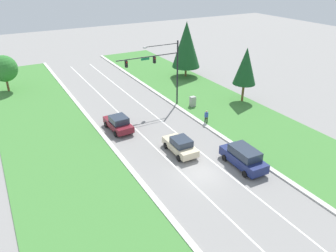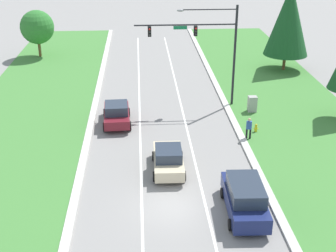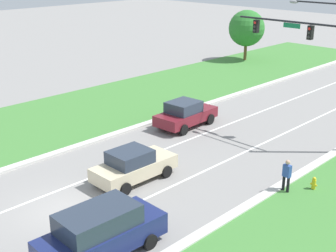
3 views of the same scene
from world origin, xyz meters
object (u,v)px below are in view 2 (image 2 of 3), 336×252
traffic_signal_mast (207,41)px  burgundy_sedan (117,113)px  oak_near_left_tree (37,27)px  pedestrian (249,128)px  navy_suv (245,198)px  utility_cabinet (252,104)px  fire_hydrant (256,128)px  champagne_sedan (168,159)px  conifer_near_right_tree (289,19)px

traffic_signal_mast → burgundy_sedan: size_ratio=1.88×
burgundy_sedan → oak_near_left_tree: size_ratio=0.84×
traffic_signal_mast → pedestrian: 8.69m
oak_near_left_tree → navy_suv: bearing=-62.5°
utility_cabinet → fire_hydrant: size_ratio=1.99×
traffic_signal_mast → champagne_sedan: traffic_signal_mast is taller
burgundy_sedan → oak_near_left_tree: (-9.60, 19.95, 2.60)m
burgundy_sedan → navy_suv: bearing=-62.3°
navy_suv → champagne_sedan: (-3.84, 4.97, -0.16)m
champagne_sedan → utility_cabinet: 12.05m
navy_suv → burgundy_sedan: bearing=122.3°
champagne_sedan → oak_near_left_tree: (-13.15, 27.64, 2.65)m
navy_suv → oak_near_left_tree: 36.85m
burgundy_sedan → oak_near_left_tree: bearing=113.1°
pedestrian → utility_cabinet: bearing=-98.7°
utility_cabinet → fire_hydrant: 4.06m
fire_hydrant → oak_near_left_tree: (-20.12, 22.27, 3.13)m
burgundy_sedan → utility_cabinet: bearing=6.0°
navy_suv → utility_cabinet: navy_suv is taller
pedestrian → oak_near_left_tree: size_ratio=0.31×
traffic_signal_mast → fire_hydrant: bearing=-62.2°
navy_suv → pedestrian: size_ratio=2.96×
navy_suv → pedestrian: 9.47m
navy_suv → fire_hydrant: 10.82m
navy_suv → fire_hydrant: (3.13, 10.34, -0.64)m
utility_cabinet → pedestrian: pedestrian is taller
traffic_signal_mast → conifer_near_right_tree: 13.70m
fire_hydrant → traffic_signal_mast: bearing=117.8°
pedestrian → conifer_near_right_tree: (7.51, 16.58, 4.42)m
conifer_near_right_tree → pedestrian: bearing=-114.4°
champagne_sedan → pedestrian: (6.13, 4.21, 0.11)m
burgundy_sedan → fire_hydrant: bearing=-15.0°
burgundy_sedan → conifer_near_right_tree: bearing=34.7°
champagne_sedan → oak_near_left_tree: oak_near_left_tree is taller
champagne_sedan → conifer_near_right_tree: 25.28m
navy_suv → champagne_sedan: size_ratio=1.14×
conifer_near_right_tree → utility_cabinet: bearing=-117.9°
champagne_sedan → conifer_near_right_tree: size_ratio=0.49×
pedestrian → conifer_near_right_tree: conifer_near_right_tree is taller
conifer_near_right_tree → traffic_signal_mast: bearing=-135.2°
navy_suv → champagne_sedan: 6.29m
navy_suv → fire_hydrant: navy_suv is taller
utility_cabinet → oak_near_left_tree: bearing=138.6°
burgundy_sedan → pedestrian: burgundy_sedan is taller
burgundy_sedan → conifer_near_right_tree: 22.08m
burgundy_sedan → fire_hydrant: burgundy_sedan is taller
traffic_signal_mast → pedestrian: traffic_signal_mast is taller
traffic_signal_mast → navy_suv: size_ratio=1.71×
navy_suv → pedestrian: (2.29, 9.19, -0.05)m
oak_near_left_tree → traffic_signal_mast: bearing=-44.0°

